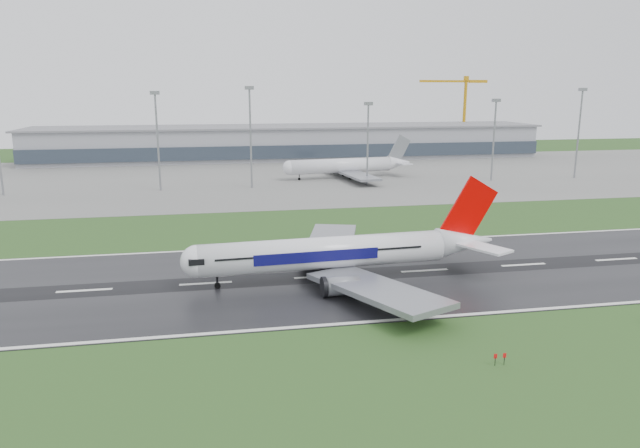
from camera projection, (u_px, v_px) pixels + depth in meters
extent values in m
plane|color=#224619|center=(424.00, 271.00, 108.31)|extent=(520.00, 520.00, 0.00)
cube|color=black|center=(424.00, 271.00, 108.30)|extent=(400.00, 45.00, 0.10)
cube|color=slate|center=(311.00, 175.00, 228.00)|extent=(400.00, 130.00, 0.08)
cube|color=gray|center=(290.00, 143.00, 283.77)|extent=(240.00, 36.00, 15.00)
cylinder|color=gray|center=(158.00, 144.00, 190.68)|extent=(0.64, 0.64, 31.26)
cylinder|color=gray|center=(251.00, 140.00, 195.92)|extent=(0.64, 0.64, 32.83)
cylinder|color=gray|center=(368.00, 145.00, 203.79)|extent=(0.64, 0.64, 27.53)
cylinder|color=gray|center=(494.00, 142.00, 212.16)|extent=(0.64, 0.64, 28.49)
cylinder|color=gray|center=(578.00, 135.00, 217.81)|extent=(0.64, 0.64, 32.28)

